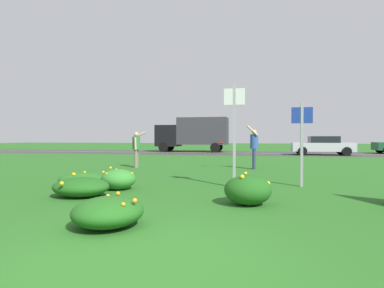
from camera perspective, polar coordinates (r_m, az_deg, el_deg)
name	(u,v)px	position (r m, az deg, el deg)	size (l,w,h in m)	color
ground_plane	(229,165)	(15.64, 6.68, -3.80)	(120.00, 120.00, 0.00)	#26601E
highway_strip	(242,153)	(27.87, 8.89, -1.62)	(120.00, 7.58, 0.01)	#38383A
highway_center_stripe	(242,153)	(27.87, 8.89, -1.61)	(120.00, 0.16, 0.00)	yellow
daylily_clump_front_left	(118,179)	(8.57, -13.01, -6.16)	(0.89, 0.90, 0.59)	#337F2D
daylily_clump_mid_center	(81,179)	(9.51, -19.16, -5.94)	(1.22, 1.21, 0.43)	#23661E
daylily_clump_near_camera	(248,190)	(6.57, 9.94, -8.08)	(0.95, 0.92, 0.63)	#1E5619
daylily_clump_front_center	(81,187)	(7.79, -19.23, -7.24)	(1.30, 1.16, 0.50)	#1E5619
daylily_clump_front_right	(108,212)	(5.10, -14.75, -11.63)	(1.06, 1.16, 0.50)	#1E5619
sign_post_near_path	(234,125)	(8.70, 7.58, 3.38)	(0.56, 0.10, 2.80)	#93969B
sign_post_by_roadside	(302,135)	(9.26, 19.02, 1.45)	(0.56, 0.10, 2.31)	#93969B
person_thrower_green_shirt	(136,146)	(14.53, -9.91, -0.40)	(0.54, 0.51, 1.63)	#287038
person_catcher_blue_shirt	(254,145)	(13.90, 11.02, -0.22)	(0.49, 0.51, 1.87)	#2D4C9E
frisbee_red	(221,143)	(14.04, 5.22, 0.20)	(0.26, 0.25, 0.08)	red
car_silver_center_left	(322,145)	(26.55, 22.27, -0.24)	(4.50, 2.00, 1.45)	#B7BABF
box_truck_black	(194,133)	(30.11, 0.29, 2.03)	(6.70, 2.46, 3.20)	black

